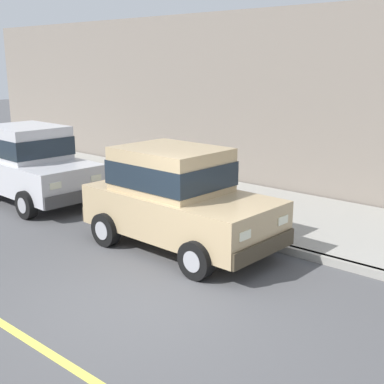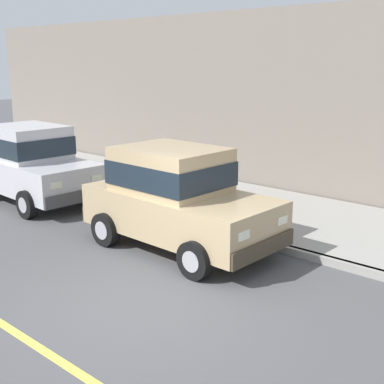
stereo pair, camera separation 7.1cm
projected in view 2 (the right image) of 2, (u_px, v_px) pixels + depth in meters
name	position (u px, v px, depth m)	size (l,w,h in m)	color
ground_plane	(142.00, 306.00, 7.37)	(80.00, 80.00, 0.00)	#4C4C4F
curb	(267.00, 244.00, 9.67)	(0.16, 64.00, 0.14)	gray
sidewalk	(314.00, 222.00, 10.98)	(3.60, 64.00, 0.14)	#99968E
lane_centre_line	(45.00, 351.00, 6.21)	(0.12, 57.60, 0.01)	#E0D64C
car_tan_hatchback	(177.00, 197.00, 9.50)	(2.01, 3.83, 1.88)	tan
car_silver_hatchback	(32.00, 163.00, 12.71)	(2.06, 3.86, 1.88)	#BCBCC1
dog_tan	(205.00, 196.00, 11.75)	(0.72, 0.36, 0.49)	tan
building_facade	(192.00, 97.00, 15.38)	(0.50, 20.00, 4.72)	slate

